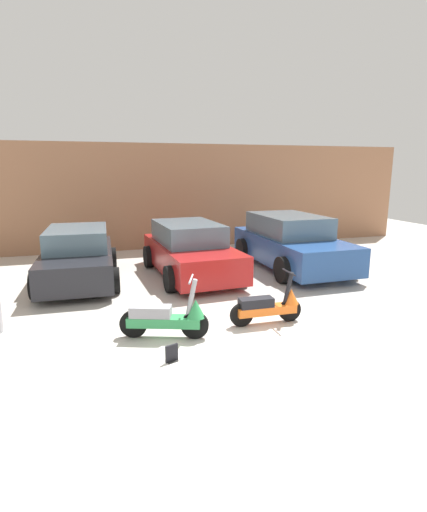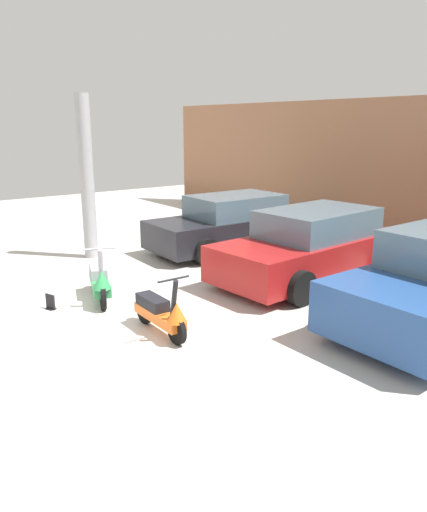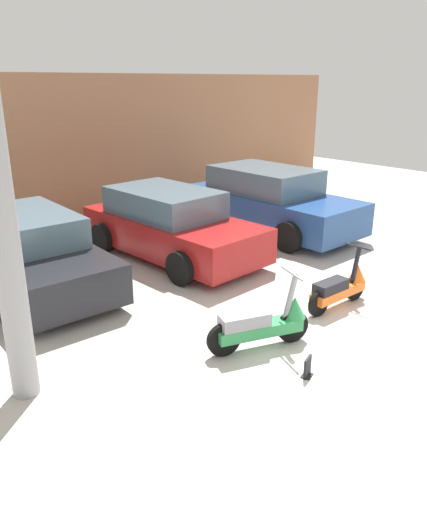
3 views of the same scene
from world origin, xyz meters
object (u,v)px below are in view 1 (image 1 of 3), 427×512
at_px(car_rear_left, 78,256).
at_px(car_rear_center, 190,250).
at_px(scooter_front_left, 168,317).
at_px(scooter_front_right, 269,306).
at_px(car_rear_right, 291,243).
at_px(placard_near_left_scooter, 172,354).

distance_m(car_rear_left, car_rear_center, 2.81).
bearing_deg(car_rear_center, scooter_front_left, -22.15).
bearing_deg(scooter_front_left, scooter_front_right, 22.59).
bearing_deg(scooter_front_right, car_rear_center, 99.78).
bearing_deg(car_rear_right, scooter_front_right, -32.83).
relative_size(car_rear_right, placard_near_left_scooter, 16.91).
xyz_separation_m(car_rear_center, car_rear_right, (2.93, 0.00, 0.05)).
height_order(car_rear_left, car_rear_right, car_rear_right).
distance_m(car_rear_center, placard_near_left_scooter, 4.94).
relative_size(car_rear_left, car_rear_right, 0.89).
height_order(scooter_front_left, placard_near_left_scooter, scooter_front_left).
height_order(scooter_front_right, car_rear_center, car_rear_center).
bearing_deg(car_rear_right, scooter_front_left, -48.36).
height_order(scooter_front_right, placard_near_left_scooter, scooter_front_right).
bearing_deg(scooter_front_left, car_rear_left, 129.72).
relative_size(scooter_front_left, scooter_front_right, 1.05).
bearing_deg(car_rear_right, car_rear_left, -92.92).
bearing_deg(car_rear_left, scooter_front_left, 21.81).
distance_m(scooter_front_left, scooter_front_right, 1.88).
xyz_separation_m(scooter_front_right, car_rear_left, (-3.39, 3.97, 0.29)).
height_order(scooter_front_left, car_rear_left, car_rear_left).
distance_m(scooter_front_left, car_rear_left, 4.35).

